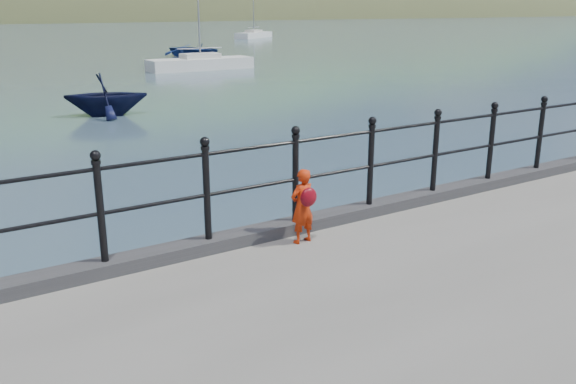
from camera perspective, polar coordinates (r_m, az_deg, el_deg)
ground at (r=7.96m, az=-3.62°, el=-10.91°), size 600.00×600.00×0.00m
kerb at (r=7.40m, az=-3.21°, el=-3.99°), size 60.00×0.30×0.15m
railing at (r=7.16m, az=-3.31°, el=1.62°), size 18.11×0.11×1.20m
far_shore at (r=250.50m, az=-23.21°, el=9.55°), size 830.00×200.00×156.00m
child at (r=7.19m, az=1.39°, el=-1.27°), size 0.35×0.31×0.91m
launch_blue at (r=48.88m, az=-8.60°, el=12.98°), size 4.79×5.77×1.03m
launch_navy at (r=22.71m, az=-16.69°, el=8.71°), size 3.46×3.21×1.49m
sailboat_far at (r=78.99m, az=-3.22°, el=14.44°), size 6.71×5.31×9.67m
sailboat_near at (r=38.75m, az=-8.18°, el=11.76°), size 6.55×1.86×8.94m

